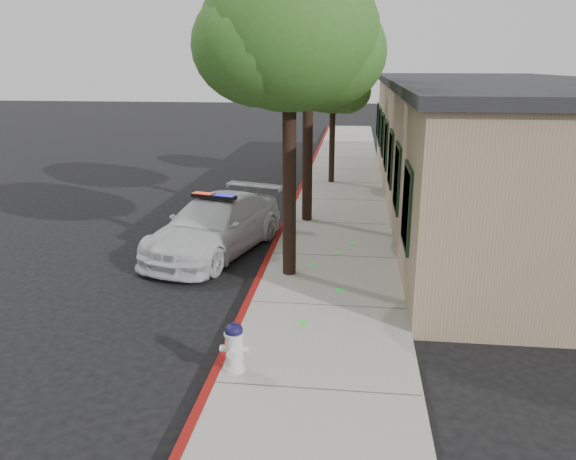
% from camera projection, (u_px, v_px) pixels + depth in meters
% --- Properties ---
extents(ground, '(120.00, 120.00, 0.00)m').
position_uv_depth(ground, '(245.00, 308.00, 11.34)').
color(ground, black).
rests_on(ground, ground).
extents(sidewalk, '(3.20, 60.00, 0.15)m').
position_uv_depth(sidewalk, '(331.00, 258.00, 13.99)').
color(sidewalk, '#9B988C').
rests_on(sidewalk, ground).
extents(red_curb, '(0.14, 60.00, 0.16)m').
position_uv_depth(red_curb, '(270.00, 256.00, 14.17)').
color(red_curb, maroon).
rests_on(red_curb, ground).
extents(clapboard_building, '(7.30, 20.89, 4.24)m').
position_uv_depth(clapboard_building, '(496.00, 145.00, 18.54)').
color(clapboard_building, '#9E8367').
rests_on(clapboard_building, ground).
extents(police_car, '(3.31, 5.29, 1.55)m').
position_uv_depth(police_car, '(215.00, 226.00, 14.47)').
color(police_car, silver).
rests_on(police_car, ground).
extents(fire_hydrant, '(0.45, 0.39, 0.80)m').
position_uv_depth(fire_hydrant, '(234.00, 346.00, 8.66)').
color(fire_hydrant, silver).
rests_on(fire_hydrant, sidewalk).
extents(street_tree_near, '(3.91, 3.65, 6.69)m').
position_uv_depth(street_tree_near, '(290.00, 42.00, 11.38)').
color(street_tree_near, black).
rests_on(street_tree_near, sidewalk).
extents(street_tree_mid, '(3.62, 3.76, 6.90)m').
position_uv_depth(street_tree_mid, '(309.00, 40.00, 15.75)').
color(street_tree_mid, black).
rests_on(street_tree_mid, sidewalk).
extents(street_tree_far, '(2.82, 2.58, 4.88)m').
position_uv_depth(street_tree_far, '(334.00, 88.00, 21.54)').
color(street_tree_far, black).
rests_on(street_tree_far, sidewalk).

